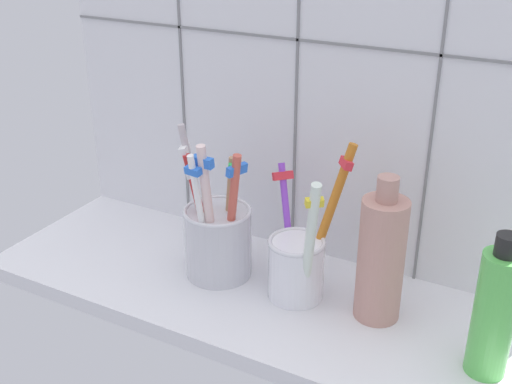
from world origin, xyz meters
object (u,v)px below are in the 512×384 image
at_px(toothbrush_cup_left, 217,236).
at_px(toothbrush_cup_right, 298,261).
at_px(soap_bottle, 494,312).
at_px(ceramic_vase, 381,258).

height_order(toothbrush_cup_left, toothbrush_cup_right, toothbrush_cup_left).
bearing_deg(toothbrush_cup_left, toothbrush_cup_right, 1.59).
relative_size(toothbrush_cup_left, soap_bottle, 1.25).
bearing_deg(soap_bottle, toothbrush_cup_left, 175.19).
xyz_separation_m(ceramic_vase, soap_bottle, (0.12, -0.04, -0.00)).
bearing_deg(toothbrush_cup_right, soap_bottle, -7.92).
xyz_separation_m(toothbrush_cup_left, toothbrush_cup_right, (0.10, 0.00, -0.01)).
relative_size(ceramic_vase, soap_bottle, 1.11).
height_order(toothbrush_cup_left, ceramic_vase, toothbrush_cup_left).
bearing_deg(soap_bottle, toothbrush_cup_right, 172.08).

